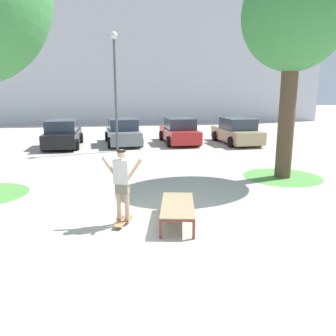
% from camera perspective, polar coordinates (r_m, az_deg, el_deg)
% --- Properties ---
extents(ground_plane, '(120.00, 120.00, 0.00)m').
position_cam_1_polar(ground_plane, '(8.03, 0.47, -9.88)').
color(ground_plane, '#B2AA9E').
extents(building_facade, '(43.85, 4.00, 11.64)m').
position_cam_1_polar(building_facade, '(34.93, -11.95, 16.99)').
color(building_facade, silver).
rests_on(building_facade, ground).
extents(skate_box, '(1.10, 2.01, 0.46)m').
position_cam_1_polar(skate_box, '(8.20, 1.59, -6.30)').
color(skate_box, brown).
rests_on(skate_box, ground).
extents(skateboard, '(0.51, 0.81, 0.09)m').
position_cam_1_polar(skateboard, '(8.28, -7.36, -8.69)').
color(skateboard, '#9E754C').
rests_on(skateboard, ground).
extents(skater, '(0.95, 0.48, 1.69)m').
position_cam_1_polar(skater, '(7.98, -7.56, -2.02)').
color(skater, tan).
rests_on(skater, skateboard).
extents(tree_near_right, '(3.46, 3.46, 7.32)m').
position_cam_1_polar(tree_near_right, '(13.06, 20.13, 22.24)').
color(tree_near_right, brown).
rests_on(tree_near_right, ground).
extents(grass_patch_near_right, '(2.79, 2.79, 0.01)m').
position_cam_1_polar(grass_patch_near_right, '(13.22, 18.35, -1.40)').
color(grass_patch_near_right, '#519342').
rests_on(grass_patch_near_right, ground).
extents(car_black, '(1.94, 4.21, 1.50)m').
position_cam_1_polar(car_black, '(20.06, -17.01, 5.34)').
color(car_black, black).
rests_on(car_black, ground).
extents(car_grey, '(2.15, 4.32, 1.50)m').
position_cam_1_polar(car_grey, '(20.28, -7.47, 5.86)').
color(car_grey, slate).
rests_on(car_grey, ground).
extents(car_red, '(2.01, 4.25, 1.50)m').
position_cam_1_polar(car_red, '(20.53, 1.87, 6.05)').
color(car_red, red).
rests_on(car_red, ground).
extents(car_tan, '(2.10, 4.29, 1.50)m').
position_cam_1_polar(car_tan, '(20.77, 11.30, 5.89)').
color(car_tan, tan).
rests_on(car_tan, ground).
extents(light_post, '(0.36, 0.36, 5.83)m').
position_cam_1_polar(light_post, '(17.72, -8.76, 15.00)').
color(light_post, '#4C4C51').
rests_on(light_post, ground).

